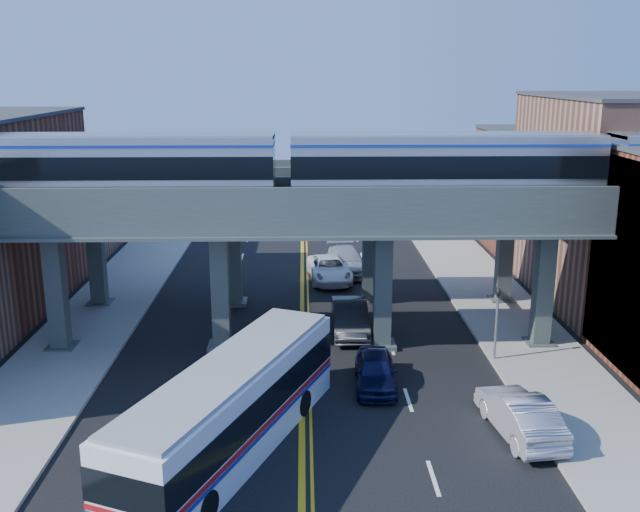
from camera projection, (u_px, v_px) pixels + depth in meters
The scene contains 18 objects.
ground at pixel (302, 424), 28.10m from camera, with size 120.00×120.00×0.00m, color black.
sidewalk_west at pixel (84, 334), 37.50m from camera, with size 5.00×70.00×0.16m, color gray.
sidewalk_east at pixel (517, 330), 38.02m from camera, with size 5.00×70.00×0.16m, color gray.
building_west_c at pixel (62, 198), 54.73m from camera, with size 8.00×10.00×8.00m, color #96614D.
building_east_b at pixel (611, 200), 42.50m from camera, with size 8.00×14.00×12.00m, color #96614D.
building_east_c at pixel (539, 190), 55.45m from camera, with size 8.00×10.00×9.00m, color brown.
mural_panel at pixel (634, 277), 31.11m from camera, with size 0.10×9.50×9.50m, color teal.
elevated_viaduct_near at pixel (301, 222), 34.21m from camera, with size 52.00×3.60×7.40m.
elevated_viaduct_far at pixel (301, 197), 40.99m from camera, with size 52.00×3.60×7.40m.
transit_train at pixel (445, 165), 33.69m from camera, with size 45.17×2.83×3.29m.
stop_sign at pixel (309, 353), 30.57m from camera, with size 0.76×0.09×2.63m.
traffic_signal at pixel (497, 316), 33.54m from camera, with size 0.15×0.18×4.10m.
transit_bus at pixel (232, 409), 25.67m from camera, with size 7.54×12.79×3.27m.
car_lane_a at pixel (375, 371), 31.24m from camera, with size 1.76×4.38×1.49m, color black.
car_lane_b at pixel (350, 317), 37.67m from camera, with size 1.82×5.22×1.72m, color #2B2B2D.
car_lane_c at pixel (329, 269), 47.19m from camera, with size 2.57×5.58×1.55m, color white.
car_lane_d at pixel (346, 261), 49.07m from camera, with size 2.32×5.70×1.65m, color #A8A8AC.
car_parked_curb at pixel (520, 414), 27.08m from camera, with size 1.76×5.04×1.66m, color #9B9A9F.
Camera 1 is at (0.11, -25.54, 13.49)m, focal length 40.00 mm.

